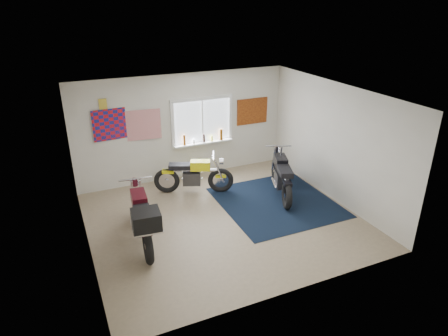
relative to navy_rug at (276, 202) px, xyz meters
name	(u,v)px	position (x,y,z in m)	size (l,w,h in m)	color
ground	(224,220)	(-1.44, -0.22, -0.01)	(5.50, 5.50, 0.00)	#9E896B
room_shell	(224,148)	(-1.44, -0.22, 1.63)	(5.50, 5.50, 5.50)	white
navy_rug	(276,202)	(0.00, 0.00, 0.00)	(2.50, 2.60, 0.01)	black
window_assembly	(202,124)	(-0.94, 2.25, 1.36)	(1.66, 0.17, 1.26)	white
oil_bottles	(207,137)	(-0.85, 2.18, 1.02)	(1.10, 0.09, 0.30)	#924B15
flag_display	(103,104)	(-3.34, 2.26, 2.14)	(1.60, 0.10, 1.17)	red
triumph_poster	(252,111)	(0.51, 2.26, 1.54)	(0.90, 0.03, 0.70)	#A54C14
yellow_triumph	(193,176)	(-1.57, 1.29, 0.42)	(1.82, 0.88, 0.97)	black
black_chrome_bike	(281,176)	(0.31, 0.33, 0.46)	(0.92, 1.98, 1.06)	black
maroon_tourer	(142,219)	(-3.21, -0.44, 0.57)	(0.72, 2.17, 1.10)	black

